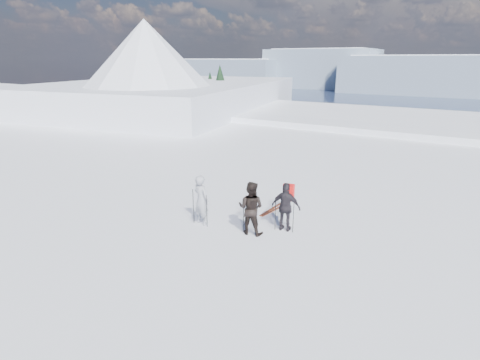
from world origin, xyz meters
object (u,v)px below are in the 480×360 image
at_px(skier_grey, 201,200).
at_px(skier_dark, 251,208).
at_px(skis_loose, 273,209).
at_px(skier_pack, 286,207).

distance_m(skier_grey, skier_dark, 1.92).
relative_size(skier_dark, skis_loose, 1.09).
bearing_deg(skis_loose, skier_pack, -51.11).
relative_size(skier_grey, skier_dark, 0.99).
distance_m(skier_grey, skis_loose, 3.14).
distance_m(skier_dark, skier_pack, 1.24).
height_order(skier_grey, skis_loose, skier_grey).
bearing_deg(skier_grey, skis_loose, -111.10).
height_order(skier_dark, skier_pack, skier_dark).
bearing_deg(skis_loose, skier_grey, -123.57).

